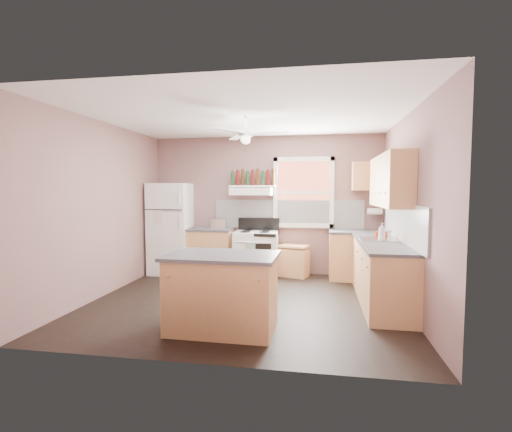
% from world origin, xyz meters
% --- Properties ---
extents(floor, '(4.50, 4.50, 0.00)m').
position_xyz_m(floor, '(0.00, 0.00, 0.00)').
color(floor, black).
rests_on(floor, ground).
extents(ceiling, '(4.50, 4.50, 0.00)m').
position_xyz_m(ceiling, '(0.00, 0.00, 2.70)').
color(ceiling, white).
rests_on(ceiling, ground).
extents(wall_back, '(4.50, 0.05, 2.70)m').
position_xyz_m(wall_back, '(0.00, 2.02, 1.35)').
color(wall_back, '#785754').
rests_on(wall_back, ground).
extents(wall_right, '(0.05, 4.00, 2.70)m').
position_xyz_m(wall_right, '(2.27, 0.00, 1.35)').
color(wall_right, '#785754').
rests_on(wall_right, ground).
extents(wall_left, '(0.05, 4.00, 2.70)m').
position_xyz_m(wall_left, '(-2.27, 0.00, 1.35)').
color(wall_left, '#785754').
rests_on(wall_left, ground).
extents(backsplash_back, '(2.90, 0.03, 0.55)m').
position_xyz_m(backsplash_back, '(0.45, 1.99, 1.18)').
color(backsplash_back, white).
rests_on(backsplash_back, wall_back).
extents(backsplash_right, '(0.03, 2.60, 0.55)m').
position_xyz_m(backsplash_right, '(2.23, 0.30, 1.18)').
color(backsplash_right, white).
rests_on(backsplash_right, wall_right).
extents(window_view, '(1.00, 0.02, 1.20)m').
position_xyz_m(window_view, '(0.75, 1.98, 1.60)').
color(window_view, brown).
rests_on(window_view, wall_back).
extents(window_frame, '(1.16, 0.07, 1.36)m').
position_xyz_m(window_frame, '(0.75, 1.96, 1.60)').
color(window_frame, white).
rests_on(window_frame, wall_back).
extents(refrigerator, '(0.79, 0.77, 1.78)m').
position_xyz_m(refrigerator, '(-1.84, 1.66, 0.89)').
color(refrigerator, white).
rests_on(refrigerator, floor).
extents(base_cabinet_left, '(0.90, 0.60, 0.86)m').
position_xyz_m(base_cabinet_left, '(-1.06, 1.70, 0.43)').
color(base_cabinet_left, tan).
rests_on(base_cabinet_left, floor).
extents(counter_left, '(0.92, 0.62, 0.04)m').
position_xyz_m(counter_left, '(-1.06, 1.70, 0.88)').
color(counter_left, '#3F3F41').
rests_on(counter_left, base_cabinet_left).
extents(toaster, '(0.30, 0.20, 0.18)m').
position_xyz_m(toaster, '(-0.89, 1.73, 0.99)').
color(toaster, silver).
rests_on(toaster, counter_left).
extents(stove, '(0.85, 0.68, 0.86)m').
position_xyz_m(stove, '(-0.12, 1.63, 0.43)').
color(stove, white).
rests_on(stove, floor).
extents(range_hood, '(0.78, 0.50, 0.14)m').
position_xyz_m(range_hood, '(-0.23, 1.75, 1.62)').
color(range_hood, white).
rests_on(range_hood, wall_back).
extents(bottle_shelf, '(0.90, 0.26, 0.03)m').
position_xyz_m(bottle_shelf, '(-0.23, 1.87, 1.72)').
color(bottle_shelf, white).
rests_on(bottle_shelf, range_hood).
extents(cart, '(0.62, 0.50, 0.53)m').
position_xyz_m(cart, '(0.59, 1.75, 0.27)').
color(cart, tan).
rests_on(cart, floor).
extents(base_cabinet_corner, '(1.00, 0.60, 0.86)m').
position_xyz_m(base_cabinet_corner, '(1.75, 1.70, 0.43)').
color(base_cabinet_corner, tan).
rests_on(base_cabinet_corner, floor).
extents(base_cabinet_right, '(0.60, 2.20, 0.86)m').
position_xyz_m(base_cabinet_right, '(1.95, 0.30, 0.43)').
color(base_cabinet_right, tan).
rests_on(base_cabinet_right, floor).
extents(counter_corner, '(1.02, 0.62, 0.04)m').
position_xyz_m(counter_corner, '(1.75, 1.70, 0.88)').
color(counter_corner, '#3F3F41').
rests_on(counter_corner, base_cabinet_corner).
extents(counter_right, '(0.62, 2.22, 0.04)m').
position_xyz_m(counter_right, '(1.94, 0.30, 0.88)').
color(counter_right, '#3F3F41').
rests_on(counter_right, base_cabinet_right).
extents(sink, '(0.55, 0.45, 0.03)m').
position_xyz_m(sink, '(1.94, 0.50, 0.90)').
color(sink, silver).
rests_on(sink, counter_right).
extents(faucet, '(0.03, 0.03, 0.14)m').
position_xyz_m(faucet, '(2.10, 0.50, 0.97)').
color(faucet, silver).
rests_on(faucet, sink).
extents(upper_cabinet_right, '(0.33, 1.80, 0.76)m').
position_xyz_m(upper_cabinet_right, '(2.08, 0.50, 1.78)').
color(upper_cabinet_right, tan).
rests_on(upper_cabinet_right, wall_right).
extents(upper_cabinet_corner, '(0.60, 0.33, 0.52)m').
position_xyz_m(upper_cabinet_corner, '(1.95, 1.83, 1.90)').
color(upper_cabinet_corner, tan).
rests_on(upper_cabinet_corner, wall_back).
extents(paper_towel, '(0.26, 0.12, 0.12)m').
position_xyz_m(paper_towel, '(2.07, 1.86, 1.25)').
color(paper_towel, white).
rests_on(paper_towel, wall_back).
extents(island, '(1.22, 0.78, 0.86)m').
position_xyz_m(island, '(-0.06, -1.11, 0.43)').
color(island, tan).
rests_on(island, floor).
extents(island_top, '(1.29, 0.85, 0.04)m').
position_xyz_m(island_top, '(-0.06, -1.11, 0.88)').
color(island_top, '#3F3F41').
rests_on(island_top, island).
extents(ceiling_fan_hub, '(0.20, 0.20, 0.08)m').
position_xyz_m(ceiling_fan_hub, '(0.00, 0.00, 2.45)').
color(ceiling_fan_hub, white).
rests_on(ceiling_fan_hub, ceiling).
extents(soap_bottle, '(0.14, 0.14, 0.26)m').
position_xyz_m(soap_bottle, '(1.97, 0.39, 1.03)').
color(soap_bottle, silver).
rests_on(soap_bottle, counter_right).
extents(red_caddy, '(0.19, 0.14, 0.10)m').
position_xyz_m(red_caddy, '(2.02, 0.73, 0.95)').
color(red_caddy, '#A52A0E').
rests_on(red_caddy, counter_right).
extents(wine_bottles, '(0.86, 0.06, 0.31)m').
position_xyz_m(wine_bottles, '(-0.23, 1.87, 1.88)').
color(wine_bottles, '#143819').
rests_on(wine_bottles, bottle_shelf).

